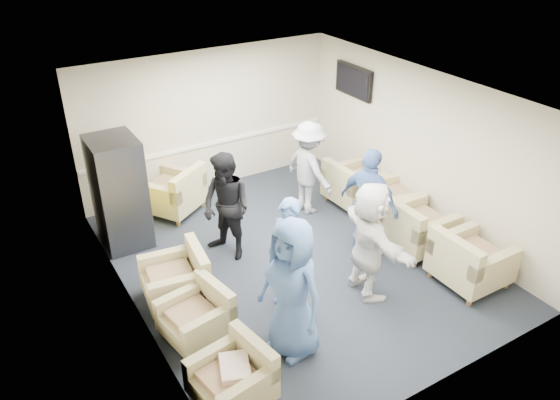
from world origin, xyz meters
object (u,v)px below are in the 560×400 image
person_back_left (227,207)px  person_back_right (309,168)px  person_front_left (292,289)px  person_mid_right (369,204)px  armchair_right_midfar (386,203)px  armchair_right_near (468,263)px  armchair_corner (175,194)px  person_front_right (370,240)px  armchair_left_mid (199,317)px  vending_machine (119,192)px  armchair_right_midnear (415,229)px  armchair_left_far (179,280)px  armchair_left_near (235,378)px  person_mid_left (289,255)px  armchair_right_far (352,186)px

person_back_left → person_back_right: person_back_left is taller
person_front_left → person_back_left: size_ratio=1.08×
person_back_left → person_mid_right: size_ratio=0.97×
person_back_right → armchair_right_midfar: bearing=-144.0°
person_front_left → armchair_right_near: bearing=71.5°
armchair_right_midfar → person_back_right: bearing=50.0°
armchair_corner → person_front_right: 3.92m
person_back_left → armchair_right_midfar: bearing=59.0°
person_front_left → person_front_right: bearing=90.9°
armchair_left_mid → vending_machine: 2.79m
armchair_left_mid → person_back_right: 3.67m
armchair_left_mid → armchair_right_midnear: (3.80, 0.08, 0.07)m
person_back_left → person_front_right: 2.26m
armchair_left_far → person_back_right: person_back_right is taller
armchair_right_midfar → armchair_corner: 3.75m
armchair_left_far → person_back_right: size_ratio=0.56×
armchair_right_midnear → person_mid_right: bearing=68.6°
armchair_left_far → person_front_right: size_ratio=0.54×
armchair_left_mid → person_back_right: size_ratio=0.53×
armchair_right_near → armchair_right_midfar: size_ratio=0.91×
armchair_left_mid → armchair_left_far: armchair_left_far is taller
armchair_corner → vending_machine: (-1.07, -0.49, 0.54)m
armchair_corner → person_back_right: 2.45m
person_mid_right → person_front_right: (-0.61, -0.77, -0.03)m
person_back_left → person_front_right: person_front_right is taller
armchair_right_midnear → person_front_left: size_ratio=0.51×
armchair_left_far → person_back_left: bearing=128.3°
vending_machine → armchair_right_near: bearing=-43.3°
armchair_right_midfar → person_back_left: person_back_left is taller
armchair_left_near → person_front_left: person_front_left is taller
armchair_right_near → vending_machine: bearing=46.8°
person_mid_left → person_back_left: 1.54m
armchair_right_far → vending_machine: vending_machine is taller
armchair_right_midfar → armchair_right_far: (-0.10, 0.82, -0.01)m
armchair_right_near → armchair_right_midnear: bearing=0.6°
armchair_right_midnear → armchair_right_midfar: bearing=-9.1°
armchair_right_midfar → person_back_right: size_ratio=0.61×
armchair_corner → person_front_left: size_ratio=0.69×
armchair_left_mid → person_mid_left: (1.32, -0.05, 0.52)m
armchair_right_midnear → person_back_right: 2.14m
armchair_right_near → person_back_right: size_ratio=0.55×
armchair_right_midfar → person_front_left: person_front_left is taller
armchair_left_near → person_mid_right: size_ratio=0.50×
armchair_right_midnear → armchair_left_mid: bearing=92.1°
armchair_right_far → person_front_left: size_ratio=0.50×
armchair_left_mid → armchair_corner: bearing=154.0°
armchair_left_mid → armchair_right_far: size_ratio=0.95×
armchair_left_mid → armchair_right_near: 3.93m
armchair_left_far → armchair_right_far: size_ratio=1.01×
armchair_corner → person_mid_right: person_mid_right is taller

